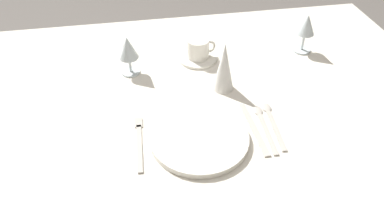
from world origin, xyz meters
TOP-DOWN VIEW (x-y plane):
  - dining_table at (0.00, 0.00)m, footprint 1.80×1.11m
  - dinner_plate at (0.02, -0.21)m, footprint 0.28×0.28m
  - fork_outer at (-0.14, -0.19)m, footprint 0.03×0.21m
  - dinner_knife at (0.19, -0.20)m, footprint 0.03×0.23m
  - spoon_soup at (0.22, -0.17)m, footprint 0.03×0.21m
  - spoon_dessert at (0.25, -0.17)m, footprint 0.03×0.21m
  - saucer_left at (0.10, 0.20)m, footprint 0.14×0.14m
  - coffee_cup_left at (0.10, 0.20)m, footprint 0.10×0.08m
  - wine_glass_centre at (0.50, 0.20)m, footprint 0.07×0.07m
  - wine_glass_left at (-0.15, 0.16)m, footprint 0.07×0.07m
  - napkin_folded at (0.15, 0.02)m, footprint 0.07×0.07m

SIDE VIEW (x-z plane):
  - dining_table at x=0.00m, z-range 0.29..1.03m
  - fork_outer at x=-0.14m, z-range 0.74..0.74m
  - spoon_soup at x=0.22m, z-range 0.74..0.75m
  - spoon_dessert at x=0.25m, z-range 0.74..0.75m
  - dinner_knife at x=0.19m, z-range 0.74..0.74m
  - saucer_left at x=0.10m, z-range 0.74..0.75m
  - dinner_plate at x=0.02m, z-range 0.74..0.76m
  - coffee_cup_left at x=0.10m, z-range 0.75..0.82m
  - napkin_folded at x=0.15m, z-range 0.74..0.91m
  - wine_glass_left at x=-0.15m, z-range 0.76..0.90m
  - wine_glass_centre at x=0.50m, z-range 0.77..0.91m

